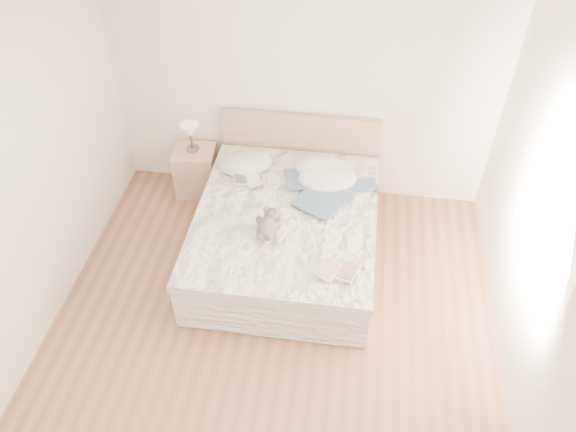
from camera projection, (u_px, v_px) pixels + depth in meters
The scene contains 16 objects.
floor at pixel (268, 347), 4.95m from camera, with size 4.00×4.50×0.00m, color brown.
ceiling at pixel (256, 69), 3.10m from camera, with size 4.00×4.50×0.00m, color white.
wall_back at pixel (302, 83), 5.65m from camera, with size 4.00×0.02×2.70m, color white.
wall_left at pixel (3, 213), 4.23m from camera, with size 0.02×4.50×2.70m, color white.
wall_right at pixel (552, 270), 3.82m from camera, with size 0.02×4.50×2.70m, color white.
window at pixel (547, 229), 3.97m from camera, with size 0.02×1.30×1.10m, color white.
bed at pixel (287, 229), 5.60m from camera, with size 1.72×2.14×1.00m.
nightstand at pixel (196, 171), 6.32m from camera, with size 0.45×0.40×0.56m, color tan.
table_lamp at pixel (190, 132), 6.00m from camera, with size 0.23×0.23×0.32m.
pillow_left at pixel (246, 163), 5.84m from camera, with size 0.55×0.38×0.16m, color silver.
pillow_middle at pixel (321, 167), 5.79m from camera, with size 0.52×0.37×0.16m, color white.
pillow_right at pixel (327, 178), 5.66m from camera, with size 0.59×0.41×0.18m, color white.
blouse at pixel (326, 195), 5.49m from camera, with size 0.67×0.71×0.03m, color #374F6C, non-canonical shape.
photo_book at pixel (247, 180), 5.65m from camera, with size 0.28×0.19×0.02m, color white.
childrens_book at pixel (338, 271), 4.77m from camera, with size 0.35×0.24×0.02m, color beige.
teddy_bear at pixel (266, 231), 5.09m from camera, with size 0.21×0.30×0.16m, color #695B4E, non-canonical shape.
Camera 1 is at (0.58, -2.77, 4.23)m, focal length 35.00 mm.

